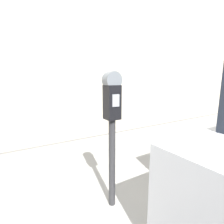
{
  "coord_description": "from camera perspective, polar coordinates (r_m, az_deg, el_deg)",
  "views": [
    {
      "loc": [
        -0.8,
        -0.33,
        1.61
      ],
      "look_at": [
        0.16,
        1.27,
        1.25
      ],
      "focal_mm": 28.0,
      "sensor_mm": 36.0,
      "label": 1
    }
  ],
  "objects": [
    {
      "name": "building_facade",
      "position": [
        4.65,
        -22.14,
        20.51
      ],
      "size": [
        24.0,
        0.3,
        4.9
      ],
      "color": "beige",
      "rests_on": "ground_plane"
    },
    {
      "name": "sidewalk",
      "position": [
        3.07,
        -12.43,
        -19.68
      ],
      "size": [
        24.0,
        2.8,
        0.12
      ],
      "color": "#9E9B96",
      "rests_on": "ground_plane"
    },
    {
      "name": "parking_meter",
      "position": [
        1.92,
        0.01,
        -2.42
      ],
      "size": [
        0.18,
        0.15,
        1.56
      ],
      "color": "#2D2D30",
      "rests_on": "sidewalk"
    }
  ]
}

